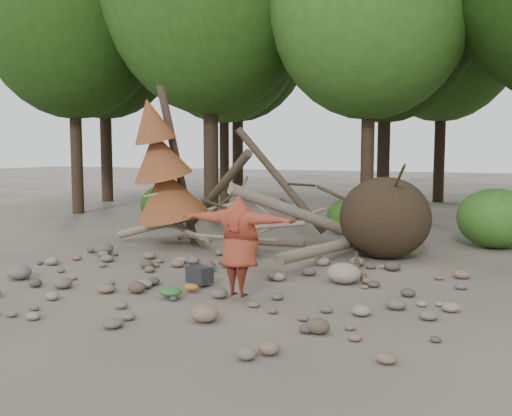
% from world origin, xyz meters
% --- Properties ---
extents(ground, '(120.00, 120.00, 0.00)m').
position_xyz_m(ground, '(0.00, 0.00, 0.00)').
color(ground, '#514C44').
rests_on(ground, ground).
extents(deadfall_pile, '(8.55, 5.24, 3.30)m').
position_xyz_m(deadfall_pile, '(2.02, 4.24, 0.95)').
color(deadfall_pile, '#332619').
rests_on(deadfall_pile, ground).
extents(dead_conifer, '(2.06, 2.16, 4.35)m').
position_xyz_m(dead_conifer, '(-3.12, 3.37, 2.11)').
color(dead_conifer, '#4C3F30').
rests_on(dead_conifer, ground).
extents(bush_left, '(1.80, 1.80, 1.44)m').
position_xyz_m(bush_left, '(-5.50, 7.20, 0.72)').
color(bush_left, '#234A13').
rests_on(bush_left, ground).
extents(bush_mid, '(1.40, 1.40, 1.12)m').
position_xyz_m(bush_mid, '(0.80, 7.80, 0.56)').
color(bush_mid, '#2E5E1B').
rests_on(bush_mid, ground).
extents(bush_right, '(2.00, 2.00, 1.60)m').
position_xyz_m(bush_right, '(5.00, 7.00, 0.80)').
color(bush_right, '#397022').
rests_on(bush_right, ground).
extents(frisbee_thrower, '(3.25, 0.76, 1.76)m').
position_xyz_m(frisbee_thrower, '(1.08, -0.63, 0.96)').
color(frisbee_thrower, maroon).
rests_on(frisbee_thrower, ground).
extents(backpack, '(0.55, 0.46, 0.32)m').
position_xyz_m(backpack, '(-0.09, 0.02, 0.16)').
color(backpack, black).
rests_on(backpack, ground).
extents(cloth_green, '(0.43, 0.36, 0.16)m').
position_xyz_m(cloth_green, '(-0.07, -1.04, 0.08)').
color(cloth_green, '#2A6A2B').
rests_on(cloth_green, ground).
extents(cloth_orange, '(0.30, 0.25, 0.11)m').
position_xyz_m(cloth_orange, '(0.03, -0.50, 0.05)').
color(cloth_orange, '#B2691E').
rests_on(cloth_orange, ground).
extents(boulder_front_left, '(0.50, 0.45, 0.30)m').
position_xyz_m(boulder_front_left, '(-3.70, -1.01, 0.15)').
color(boulder_front_left, '#6C625A').
rests_on(boulder_front_left, ground).
extents(boulder_front_right, '(0.44, 0.39, 0.26)m').
position_xyz_m(boulder_front_right, '(1.14, -1.98, 0.13)').
color(boulder_front_right, '#846552').
rests_on(boulder_front_right, ground).
extents(boulder_mid_right, '(0.68, 0.61, 0.41)m').
position_xyz_m(boulder_mid_right, '(2.41, 1.35, 0.20)').
color(boulder_mid_right, gray).
rests_on(boulder_mid_right, ground).
extents(boulder_mid_left, '(0.50, 0.45, 0.30)m').
position_xyz_m(boulder_mid_left, '(-3.93, 1.90, 0.15)').
color(boulder_mid_left, '#5D564E').
rests_on(boulder_mid_left, ground).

